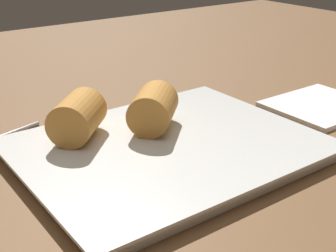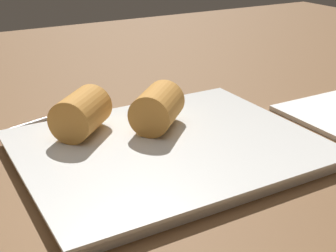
{
  "view_description": "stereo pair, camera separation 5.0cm",
  "coord_description": "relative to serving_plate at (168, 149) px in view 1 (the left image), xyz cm",
  "views": [
    {
      "loc": [
        26.91,
        38.35,
        24.37
      ],
      "look_at": [
        0.91,
        2.67,
        5.36
      ],
      "focal_mm": 50.0,
      "sensor_mm": 36.0,
      "label": 1
    },
    {
      "loc": [
        22.71,
        41.07,
        24.37
      ],
      "look_at": [
        0.91,
        2.67,
        5.36
      ],
      "focal_mm": 50.0,
      "sensor_mm": 36.0,
      "label": 2
    }
  ],
  "objects": [
    {
      "name": "roll_front_right",
      "position": [
        -1.03,
        -4.29,
        3.07
      ],
      "size": [
        7.7,
        7.66,
        4.66
      ],
      "color": "#C68438",
      "rests_on": "serving_plate"
    },
    {
      "name": "roll_front_left",
      "position": [
        6.66,
        -6.92,
        3.07
      ],
      "size": [
        7.69,
        7.68,
        4.66
      ],
      "color": "#C68438",
      "rests_on": "serving_plate"
    },
    {
      "name": "table_surface",
      "position": [
        -0.91,
        -2.67,
        -1.76
      ],
      "size": [
        180.0,
        140.0,
        2.0
      ],
      "color": "brown",
      "rests_on": "ground"
    },
    {
      "name": "serving_plate",
      "position": [
        0.0,
        0.0,
        0.0
      ],
      "size": [
        30.22,
        23.83,
        1.5
      ],
      "color": "silver",
      "rests_on": "table_surface"
    },
    {
      "name": "napkin",
      "position": [
        -24.71,
        0.68,
        -0.46
      ],
      "size": [
        13.17,
        11.2,
        0.6
      ],
      "color": "white",
      "rests_on": "table_surface"
    },
    {
      "name": "spoon",
      "position": [
        4.6,
        -16.86,
        -0.12
      ],
      "size": [
        17.63,
        6.64,
        1.4
      ],
      "color": "#B2B2B7",
      "rests_on": "table_surface"
    }
  ]
}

